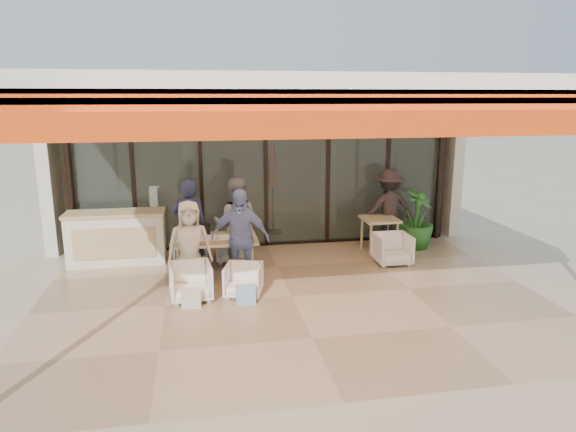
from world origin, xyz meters
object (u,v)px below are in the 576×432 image
object	(u,v)px
diner_cream	(190,245)
potted_palm	(417,219)
diner_navy	(190,226)
side_table	(380,223)
chair_far_left	(191,247)
chair_far_right	(234,243)
chair_near_left	(191,280)
diner_grey	(236,224)
side_chair	(393,248)
host_counter	(117,238)
standing_woman	(389,209)
diner_periwinkle	(240,238)
dining_table	(214,241)
chair_near_right	(243,279)

from	to	relation	value
diner_cream	potted_palm	world-z (taller)	diner_cream
diner_navy	side_table	distance (m)	3.86
chair_far_left	diner_cream	world-z (taller)	diner_cream
chair_far_right	chair_near_left	world-z (taller)	chair_far_right
chair_far_right	diner_grey	distance (m)	0.71
side_chair	host_counter	bearing A→B (deg)	170.46
chair_far_left	standing_woman	distance (m)	4.21
host_counter	potted_palm	distance (m)	6.12
chair_near_left	diner_periwinkle	size ratio (longest dim) A/B	0.39
potted_palm	dining_table	bearing A→B (deg)	-165.90
diner_navy	chair_near_left	bearing A→B (deg)	99.17
chair_far_right	chair_near_right	world-z (taller)	chair_far_right
chair_near_left	potted_palm	world-z (taller)	potted_palm
chair_far_left	diner_cream	bearing A→B (deg)	93.67
diner_cream	chair_far_left	bearing A→B (deg)	85.68
chair_near_right	side_chair	bearing A→B (deg)	36.06
host_counter	chair_far_right	world-z (taller)	host_counter
diner_periwinkle	side_chair	size ratio (longest dim) A/B	2.53
chair_near_right	diner_navy	bearing A→B (deg)	136.38
diner_grey	standing_woman	world-z (taller)	diner_grey
chair_far_left	diner_grey	distance (m)	1.12
chair_near_right	side_table	xyz separation A→B (m)	(2.99, 1.88, 0.34)
chair_far_left	side_table	bearing A→B (deg)	-176.69
chair_far_left	diner_cream	xyz separation A→B (m)	(0.00, -1.40, 0.43)
diner_navy	potted_palm	bearing A→B (deg)	-163.16
chair_far_left	potted_palm	xyz separation A→B (m)	(4.71, 0.13, 0.33)
chair_far_left	diner_grey	bearing A→B (deg)	152.90
chair_near_left	diner_navy	bearing A→B (deg)	84.41
chair_far_left	chair_near_right	distance (m)	2.08
diner_navy	host_counter	bearing A→B (deg)	-16.81
potted_palm	diner_grey	bearing A→B (deg)	-170.68
side_chair	potted_palm	bearing A→B (deg)	46.67
chair_near_right	diner_cream	world-z (taller)	diner_cream
chair_near_right	potted_palm	distance (m)	4.39
diner_grey	side_chair	xyz separation A→B (m)	(2.99, -0.27, -0.53)
chair_far_right	chair_near_left	size ratio (longest dim) A/B	1.10
dining_table	chair_far_right	distance (m)	1.08
standing_woman	chair_far_right	bearing A→B (deg)	5.22
chair_near_left	dining_table	bearing A→B (deg)	60.98
diner_cream	standing_woman	xyz separation A→B (m)	(4.16, 1.76, 0.09)
host_counter	side_table	bearing A→B (deg)	-2.27
dining_table	chair_far_right	size ratio (longest dim) A/B	2.05
host_counter	chair_near_right	size ratio (longest dim) A/B	3.11
host_counter	chair_near_left	distance (m)	2.52
diner_cream	standing_woman	size ratio (longest dim) A/B	0.89
diner_navy	side_chair	world-z (taller)	diner_navy
diner_grey	potted_palm	world-z (taller)	diner_grey
diner_grey	side_table	distance (m)	3.03
diner_grey	host_counter	bearing A→B (deg)	-7.83
side_chair	standing_woman	bearing A→B (deg)	74.45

